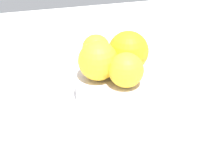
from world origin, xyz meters
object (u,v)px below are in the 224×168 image
object	(u,v)px
fruit_bowl	(112,86)
orange_loose_0	(95,48)
side_plate	(175,43)
orange_in_bowl_0	(98,60)
orange_in_bowl_2	(128,51)
orange_in_bowl_1	(126,70)

from	to	relation	value
fruit_bowl	orange_loose_0	world-z (taller)	orange_loose_0
side_plate	orange_in_bowl_0	bearing A→B (deg)	126.74
orange_in_bowl_0	orange_loose_0	bearing A→B (deg)	-9.65
orange_in_bowl_2	orange_loose_0	bearing A→B (deg)	16.56
fruit_bowl	orange_in_bowl_0	xyz separation A→B (cm)	(0.38, 2.74, 6.31)
orange_in_bowl_0	orange_loose_0	size ratio (longest dim) A/B	1.14
fruit_bowl	orange_loose_0	xyz separation A→B (cm)	(15.37, 0.19, 1.15)
orange_in_bowl_1	side_plate	size ratio (longest dim) A/B	0.42
orange_loose_0	side_plate	xyz separation A→B (cm)	(3.56, -22.30, -2.97)
orange_in_bowl_2	side_plate	distance (cm)	26.37
fruit_bowl	orange_in_bowl_1	world-z (taller)	orange_in_bowl_1
orange_in_bowl_0	orange_loose_0	distance (cm)	16.05
fruit_bowl	orange_loose_0	bearing A→B (deg)	0.71
orange_in_bowl_1	orange_in_bowl_2	xyz separation A→B (cm)	(5.72, -2.11, 0.78)
fruit_bowl	side_plate	distance (cm)	29.17
orange_in_bowl_0	side_plate	xyz separation A→B (cm)	(18.55, -24.85, -8.13)
orange_loose_0	orange_in_bowl_0	bearing A→B (deg)	170.35
fruit_bowl	orange_loose_0	size ratio (longest dim) A/B	2.19
fruit_bowl	orange_in_bowl_0	distance (cm)	6.89
orange_loose_0	side_plate	bearing A→B (deg)	-80.92
fruit_bowl	side_plate	xyz separation A→B (cm)	(18.94, -22.11, -1.82)
orange_in_bowl_0	orange_in_bowl_2	world-z (taller)	orange_in_bowl_2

